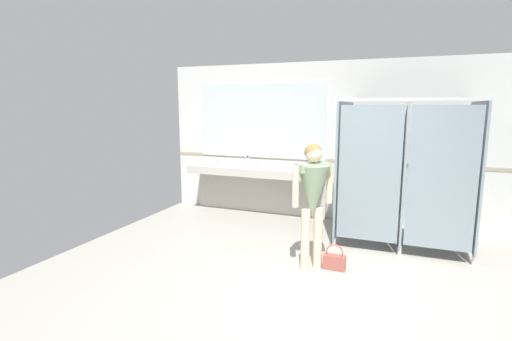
% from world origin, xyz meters
% --- Properties ---
extents(ground_plane, '(6.99, 6.76, 0.10)m').
position_xyz_m(ground_plane, '(0.00, 0.00, -0.05)').
color(ground_plane, '#9E998E').
extents(wall_back, '(6.99, 0.12, 2.76)m').
position_xyz_m(wall_back, '(0.00, 3.14, 1.38)').
color(wall_back, silver).
rests_on(wall_back, ground_plane).
extents(wall_back_tile_band, '(6.99, 0.01, 0.06)m').
position_xyz_m(wall_back_tile_band, '(0.00, 3.07, 1.05)').
color(wall_back_tile_band, '#9E937F').
rests_on(wall_back_tile_band, wall_back).
extents(vanity_counter, '(2.55, 0.55, 1.01)m').
position_xyz_m(vanity_counter, '(-1.71, 2.87, 0.65)').
color(vanity_counter, '#B2ADA3').
rests_on(vanity_counter, ground_plane).
extents(mirror_panel, '(2.45, 0.02, 1.37)m').
position_xyz_m(mirror_panel, '(-1.71, 3.07, 1.73)').
color(mirror_panel, silver).
rests_on(mirror_panel, wall_back).
extents(bathroom_stalls, '(1.84, 1.42, 2.11)m').
position_xyz_m(bathroom_stalls, '(0.84, 2.16, 1.10)').
color(bathroom_stalls, gray).
rests_on(bathroom_stalls, ground_plane).
extents(person_standing, '(0.57, 0.57, 1.57)m').
position_xyz_m(person_standing, '(-0.18, 0.83, 0.98)').
color(person_standing, beige).
rests_on(person_standing, ground_plane).
extents(handbag, '(0.28, 0.11, 0.33)m').
position_xyz_m(handbag, '(0.09, 0.91, 0.11)').
color(handbag, '#934C42').
rests_on(handbag, ground_plane).
extents(soap_dispenser, '(0.07, 0.07, 0.18)m').
position_xyz_m(soap_dispenser, '(-1.93, 2.95, 0.97)').
color(soap_dispenser, white).
rests_on(soap_dispenser, vanity_counter).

